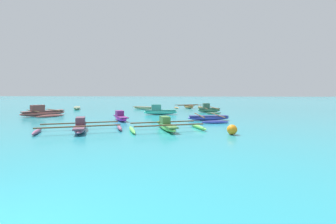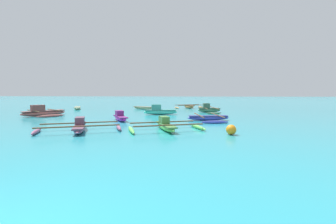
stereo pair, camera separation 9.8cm
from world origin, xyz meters
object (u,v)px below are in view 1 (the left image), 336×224
(moored_boat_1, at_px, (144,108))
(mooring_buoy_0, at_px, (232,130))
(moored_boat_6, at_px, (166,126))
(moored_boat_8, at_px, (120,117))
(moored_boat_4, at_px, (80,127))
(moored_boat_2, at_px, (43,112))
(moored_boat_3, at_px, (160,111))
(moored_boat_5, at_px, (208,118))
(moored_boat_9, at_px, (208,109))
(moored_boat_7, at_px, (189,107))
(moored_boat_0, at_px, (77,108))

(moored_boat_1, height_order, mooring_buoy_0, mooring_buoy_0)
(moored_boat_6, distance_m, moored_boat_8, 5.24)
(moored_boat_4, bearing_deg, moored_boat_2, -158.65)
(moored_boat_4, bearing_deg, moored_boat_3, 139.35)
(moored_boat_3, xyz_separation_m, moored_boat_5, (4.08, -3.85, -0.14))
(moored_boat_8, bearing_deg, moored_boat_1, 152.46)
(moored_boat_1, xyz_separation_m, moored_boat_9, (7.36, -3.55, 0.12))
(moored_boat_1, bearing_deg, moored_boat_8, -61.16)
(moored_boat_6, xyz_separation_m, moored_boat_9, (3.07, 11.25, 0.08))
(moored_boat_4, xyz_separation_m, moored_boat_6, (4.36, 0.82, -0.00))
(moored_boat_7, bearing_deg, moored_boat_8, -46.61)
(moored_boat_3, relative_size, moored_boat_9, 0.69)
(moored_boat_2, height_order, moored_boat_6, moored_boat_2)
(moored_boat_0, relative_size, moored_boat_2, 0.83)
(moored_boat_5, distance_m, moored_boat_8, 6.30)
(moored_boat_1, xyz_separation_m, moored_boat_6, (4.29, -14.80, 0.04))
(moored_boat_1, bearing_deg, moored_boat_5, -30.58)
(moored_boat_6, height_order, mooring_buoy_0, moored_boat_6)
(moored_boat_4, relative_size, moored_boat_5, 1.14)
(moored_boat_2, xyz_separation_m, moored_boat_4, (6.96, -7.00, -0.09))
(moored_boat_3, relative_size, moored_boat_4, 0.69)
(moored_boat_5, bearing_deg, moored_boat_4, -151.74)
(moored_boat_3, bearing_deg, moored_boat_2, -178.34)
(moored_boat_4, height_order, moored_boat_8, moored_boat_8)
(moored_boat_1, distance_m, moored_boat_4, 15.62)
(moored_boat_7, xyz_separation_m, moored_boat_9, (2.07, -5.89, 0.09))
(moored_boat_9, bearing_deg, moored_boat_7, 102.78)
(moored_boat_3, xyz_separation_m, moored_boat_8, (-2.17, -4.66, -0.08))
(moored_boat_4, height_order, moored_boat_9, moored_boat_9)
(moored_boat_6, xyz_separation_m, mooring_buoy_0, (3.23, -1.01, 0.02))
(moored_boat_6, bearing_deg, moored_boat_7, 154.71)
(moored_boat_4, xyz_separation_m, moored_boat_9, (7.43, 12.07, 0.08))
(moored_boat_4, relative_size, mooring_buoy_0, 9.34)
(moored_boat_1, bearing_deg, moored_boat_2, -103.44)
(moored_boat_0, relative_size, moored_boat_4, 0.73)
(moored_boat_2, distance_m, moored_boat_7, 16.49)
(moored_boat_9, bearing_deg, moored_boat_2, -167.18)
(moored_boat_5, height_order, mooring_buoy_0, mooring_buoy_0)
(moored_boat_1, bearing_deg, moored_boat_4, -64.51)
(moored_boat_9, bearing_deg, moored_boat_8, -138.53)
(moored_boat_7, xyz_separation_m, mooring_buoy_0, (2.23, -18.15, 0.03))
(moored_boat_2, relative_size, moored_boat_8, 1.60)
(moored_boat_8, bearing_deg, mooring_buoy_0, 25.01)
(moored_boat_3, height_order, moored_boat_8, moored_boat_3)
(moored_boat_1, relative_size, moored_boat_8, 1.32)
(moored_boat_4, distance_m, moored_boat_8, 4.59)
(moored_boat_1, distance_m, moored_boat_3, 7.00)
(moored_boat_0, xyz_separation_m, moored_boat_7, (13.27, 3.33, 0.05))
(moored_boat_6, height_order, moored_boat_8, moored_boat_6)
(moored_boat_7, distance_m, moored_boat_9, 6.25)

